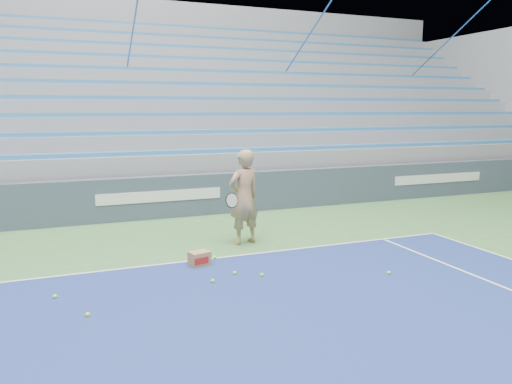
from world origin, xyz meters
The scene contains 11 objects.
sponsor_barrier centered at (0.00, 15.88, 0.55)m, with size 30.00×0.32×1.10m.
bleachers centered at (0.00, 21.60, 2.36)m, with size 31.00×9.15×7.30m.
tennis_player centered at (1.18, 12.72, 1.00)m, with size 1.02×0.95×2.00m.
ball_box centered at (-0.10, 11.58, 0.13)m, with size 0.41×0.35×0.27m.
tennis_ball_0 centered at (0.73, 10.60, 0.03)m, with size 0.07×0.07×0.07m, color #CAF131.
tennis_ball_1 centered at (-2.13, 9.94, 0.03)m, with size 0.07×0.07×0.07m, color #CAF131.
tennis_ball_2 centered at (0.27, 11.87, 0.03)m, with size 0.07×0.07×0.07m, color #CAF131.
tennis_ball_3 centered at (-2.55, 10.83, 0.03)m, with size 0.07×0.07×0.07m, color #CAF131.
tennis_ball_4 centered at (-0.14, 10.62, 0.03)m, with size 0.07×0.07×0.07m, color #CAF131.
tennis_ball_5 centered at (0.33, 10.86, 0.03)m, with size 0.07×0.07×0.07m, color #CAF131.
tennis_ball_6 centered at (2.80, 9.89, 0.03)m, with size 0.07×0.07×0.07m, color #CAF131.
Camera 1 is at (-2.36, 3.09, 2.82)m, focal length 35.00 mm.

